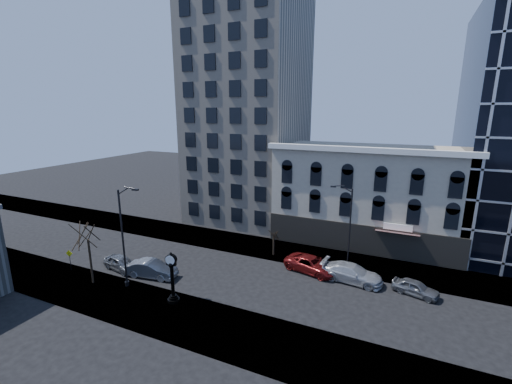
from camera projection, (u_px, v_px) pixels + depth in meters
The scene contains 16 objects.
ground at pixel (222, 274), 35.22m from camera, with size 160.00×160.00×0.00m, color black.
sidewalk_far at pixel (255, 246), 42.29m from camera, with size 160.00×6.00×0.12m, color gray.
sidewalk_near at pixel (174, 315), 28.13m from camera, with size 160.00×6.00×0.12m, color gray.
cream_tower at pixel (247, 89), 49.81m from camera, with size 15.90×15.40×42.50m.
victorian_row at pixel (367, 195), 43.07m from camera, with size 22.60×11.19×12.50m.
street_clock at pixel (172, 280), 29.44m from camera, with size 1.05×1.05×4.65m.
street_lamp_near at pixel (126, 211), 30.62m from camera, with size 2.58×0.48×9.97m.
street_lamp_far at pixel (345, 205), 34.87m from camera, with size 2.31×0.86×9.11m.
bare_tree_near at pixel (87, 230), 31.92m from camera, with size 4.20×4.20×7.21m.
bare_tree_far at pixel (274, 231), 38.86m from camera, with size 2.25×2.25×3.87m.
warning_sign at pixel (70, 256), 35.39m from camera, with size 0.72×0.20×2.25m.
car_near_a at pixel (121, 263), 35.98m from camera, with size 1.78×4.43×1.51m, color #595B60.
car_near_b at pixel (152, 269), 34.43m from camera, with size 1.79×5.13×1.69m, color #595B60.
car_far_a at pixel (312, 264), 35.52m from camera, with size 2.66×5.76×1.60m, color maroon.
car_far_b at pixel (352, 273), 33.52m from camera, with size 2.42×5.94×1.72m, color #A5A8AD.
car_far_c at pixel (415, 288), 31.13m from camera, with size 1.62×4.03×1.37m, color #595B60.
Camera 1 is at (16.43, -27.93, 16.55)m, focal length 24.00 mm.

